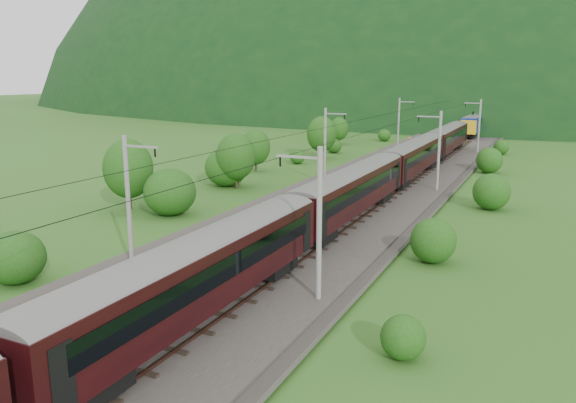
% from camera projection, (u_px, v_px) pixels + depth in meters
% --- Properties ---
extents(ground, '(600.00, 600.00, 0.00)m').
position_uv_depth(ground, '(218.00, 285.00, 32.06)').
color(ground, '#2F5A1C').
rests_on(ground, ground).
extents(railbed, '(14.00, 220.00, 0.30)m').
position_uv_depth(railbed, '(292.00, 238.00, 40.85)').
color(railbed, '#38332D').
rests_on(railbed, ground).
extents(track_left, '(2.40, 220.00, 0.27)m').
position_uv_depth(track_left, '(263.00, 231.00, 41.80)').
color(track_left, brown).
rests_on(track_left, railbed).
extents(track_right, '(2.40, 220.00, 0.27)m').
position_uv_depth(track_right, '(322.00, 239.00, 39.80)').
color(track_right, brown).
rests_on(track_right, railbed).
extents(catenary_left, '(2.54, 192.28, 8.00)m').
position_uv_depth(catenary_left, '(326.00, 143.00, 61.85)').
color(catenary_left, gray).
rests_on(catenary_left, railbed).
extents(catenary_right, '(2.54, 192.28, 8.00)m').
position_uv_depth(catenary_right, '(438.00, 149.00, 56.74)').
color(catenary_right, gray).
rests_on(catenary_right, railbed).
extents(overhead_wires, '(4.83, 198.00, 0.03)m').
position_uv_depth(overhead_wires, '(292.00, 143.00, 39.33)').
color(overhead_wires, black).
rests_on(overhead_wires, ground).
extents(mountain_main, '(504.00, 360.00, 244.00)m').
position_uv_depth(mountain_main, '(518.00, 102.00, 261.32)').
color(mountain_main, black).
rests_on(mountain_main, ground).
extents(mountain_ridge, '(336.00, 280.00, 132.00)m').
position_uv_depth(mountain_ridge, '(314.00, 95.00, 346.75)').
color(mountain_ridge, black).
rests_on(mountain_ridge, ground).
extents(train, '(2.82, 134.51, 4.89)m').
position_uv_depth(train, '(388.00, 165.00, 53.87)').
color(train, black).
rests_on(train, ground).
extents(hazard_post_near, '(0.14, 0.14, 1.29)m').
position_uv_depth(hazard_post_near, '(418.00, 153.00, 80.33)').
color(hazard_post_near, red).
rests_on(hazard_post_near, railbed).
extents(hazard_post_far, '(0.18, 0.18, 1.67)m').
position_uv_depth(hazard_post_far, '(383.00, 177.00, 59.84)').
color(hazard_post_far, red).
rests_on(hazard_post_far, railbed).
extents(signal, '(0.23, 0.23, 2.10)m').
position_uv_depth(signal, '(409.00, 143.00, 86.81)').
color(signal, black).
rests_on(signal, railbed).
extents(vegetation_left, '(12.20, 140.46, 6.32)m').
position_uv_depth(vegetation_left, '(155.00, 182.00, 49.08)').
color(vegetation_left, '#204B14').
rests_on(vegetation_left, ground).
extents(vegetation_right, '(6.13, 109.47, 3.04)m').
position_uv_depth(vegetation_right, '(441.00, 253.00, 33.43)').
color(vegetation_right, '#204B14').
rests_on(vegetation_right, ground).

